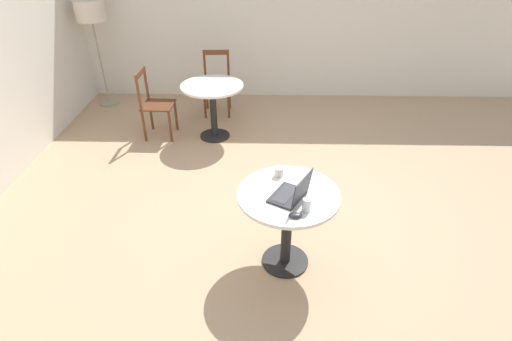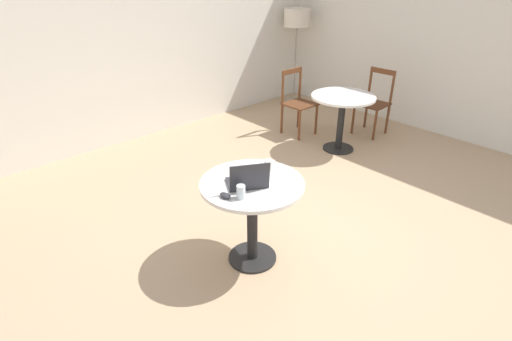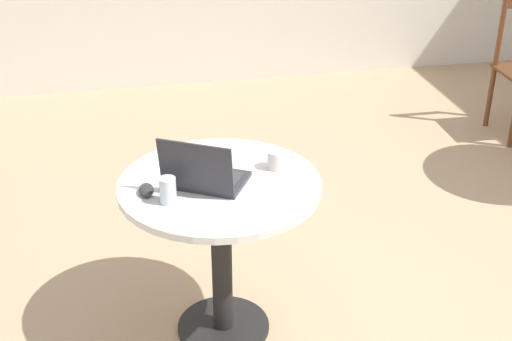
% 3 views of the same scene
% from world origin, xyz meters
% --- Properties ---
extents(ground_plane, '(16.00, 16.00, 0.00)m').
position_xyz_m(ground_plane, '(0.00, 0.00, 0.00)').
color(ground_plane, tan).
extents(cafe_table_near, '(0.83, 0.83, 0.75)m').
position_xyz_m(cafe_table_near, '(-0.74, 0.09, 0.59)').
color(cafe_table_near, black).
rests_on(cafe_table_near, ground_plane).
extents(laptop, '(0.39, 0.36, 0.23)m').
position_xyz_m(laptop, '(-0.81, 0.07, 0.80)').
color(laptop, '#2D2D33').
rests_on(laptop, cafe_table_near).
extents(mouse, '(0.06, 0.10, 0.03)m').
position_xyz_m(mouse, '(-1.04, 0.06, 0.77)').
color(mouse, '#2D2D33').
rests_on(mouse, cafe_table_near).
extents(mug, '(0.11, 0.08, 0.08)m').
position_xyz_m(mug, '(-0.49, 0.16, 0.79)').
color(mug, silver).
rests_on(mug, cafe_table_near).
extents(drinking_glass, '(0.07, 0.07, 0.11)m').
position_xyz_m(drinking_glass, '(-0.96, -0.03, 0.81)').
color(drinking_glass, silver).
rests_on(drinking_glass, cafe_table_near).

